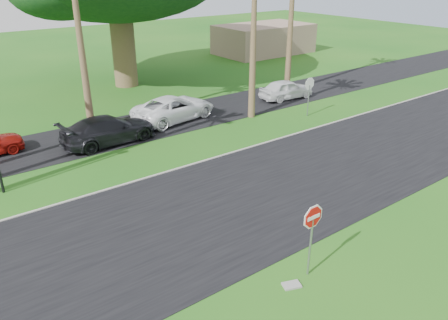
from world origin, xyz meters
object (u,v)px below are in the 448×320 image
Objects in this scene: car_dark at (109,130)px; car_minivan at (174,108)px; stop_sign_far at (309,89)px; stop_sign_near at (312,226)px; car_pickup at (286,89)px.

car_dark reaches higher than car_minivan.
car_minivan is (-7.24, 4.38, -1.03)m from stop_sign_far.
car_dark is 0.96× the size of car_minivan.
stop_sign_near is 1.00× the size of stop_sign_far.
car_dark is at bearing -14.52° from stop_sign_far.
car_pickup is (1.59, 3.63, -1.08)m from stop_sign_far.
car_minivan is at bearing -78.57° from car_dark.
stop_sign_far is 4.11m from car_pickup.
car_dark is (-0.57, 14.13, -1.02)m from stop_sign_near.
car_pickup is (13.09, 14.63, -1.08)m from stop_sign_near.
stop_sign_far reaches higher than car_minivan.
stop_sign_far reaches higher than car_dark.
car_dark is at bearing 96.91° from car_pickup.
car_dark is 13.67m from car_pickup.
car_pickup is at bearing -104.07° from car_minivan.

